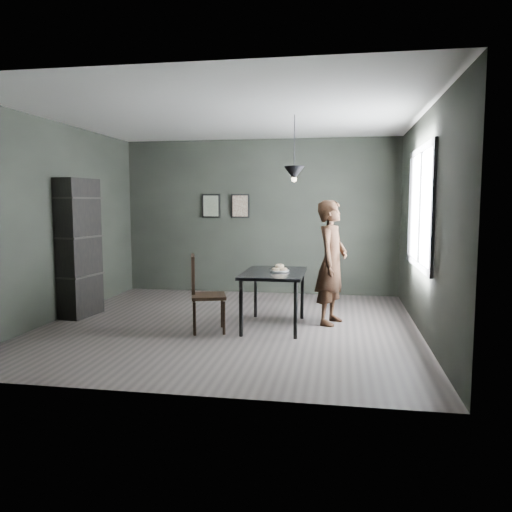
% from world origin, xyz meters
% --- Properties ---
extents(ground, '(5.00, 5.00, 0.00)m').
position_xyz_m(ground, '(0.00, 0.00, 0.00)').
color(ground, '#342F2D').
rests_on(ground, ground).
extents(back_wall, '(5.00, 0.10, 2.80)m').
position_xyz_m(back_wall, '(0.00, 2.50, 1.40)').
color(back_wall, black).
rests_on(back_wall, ground).
extents(ceiling, '(5.00, 5.00, 0.02)m').
position_xyz_m(ceiling, '(0.00, 0.00, 2.80)').
color(ceiling, silver).
rests_on(ceiling, ground).
extents(window_assembly, '(0.04, 1.96, 1.56)m').
position_xyz_m(window_assembly, '(2.47, 0.20, 1.60)').
color(window_assembly, white).
rests_on(window_assembly, ground).
extents(cafe_table, '(0.80, 1.20, 0.75)m').
position_xyz_m(cafe_table, '(0.60, 0.00, 0.67)').
color(cafe_table, black).
rests_on(cafe_table, ground).
extents(white_plate, '(0.23, 0.23, 0.01)m').
position_xyz_m(white_plate, '(0.67, 0.01, 0.76)').
color(white_plate, silver).
rests_on(white_plate, cafe_table).
extents(donut_pile, '(0.21, 0.20, 0.09)m').
position_xyz_m(donut_pile, '(0.67, 0.01, 0.79)').
color(donut_pile, '#FCF0C4').
rests_on(donut_pile, white_plate).
extents(woman, '(0.57, 0.71, 1.70)m').
position_xyz_m(woman, '(1.35, 0.33, 0.85)').
color(woman, black).
rests_on(woman, ground).
extents(wood_chair, '(0.54, 0.54, 1.00)m').
position_xyz_m(wood_chair, '(-0.29, -0.39, 0.57)').
color(wood_chair, black).
rests_on(wood_chair, ground).
extents(shelf_unit, '(0.46, 0.71, 2.01)m').
position_xyz_m(shelf_unit, '(-2.32, 0.20, 1.01)').
color(shelf_unit, black).
rests_on(shelf_unit, ground).
extents(pendant_lamp, '(0.28, 0.28, 0.86)m').
position_xyz_m(pendant_lamp, '(0.85, 0.10, 2.05)').
color(pendant_lamp, black).
rests_on(pendant_lamp, ground).
extents(framed_print_left, '(0.34, 0.04, 0.44)m').
position_xyz_m(framed_print_left, '(-0.90, 2.47, 1.60)').
color(framed_print_left, black).
rests_on(framed_print_left, ground).
extents(framed_print_right, '(0.34, 0.04, 0.44)m').
position_xyz_m(framed_print_right, '(-0.35, 2.47, 1.60)').
color(framed_print_right, black).
rests_on(framed_print_right, ground).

